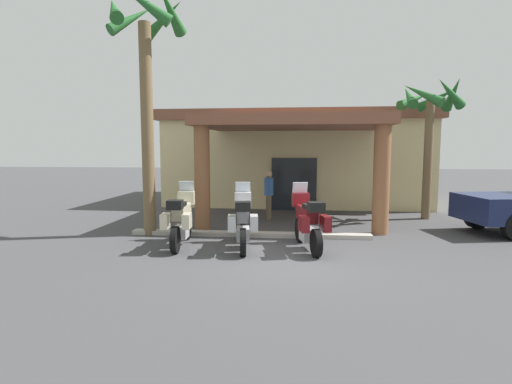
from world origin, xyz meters
The scene contains 9 objects.
ground_plane centered at (0.00, 0.00, 0.00)m, with size 80.00×80.00×0.00m, color #424244.
motel_building centered at (0.07, 10.29, 2.10)m, with size 11.71×11.66×4.08m.
motorcycle_cream centered at (-2.81, 0.79, 0.70)m, with size 0.74×2.21×1.61m.
motorcycle_silver centered at (-1.20, 0.71, 0.70)m, with size 0.79×2.21×1.61m.
motorcycle_maroon centered at (0.42, 0.78, 0.70)m, with size 0.96×2.18×1.61m.
pedestrian centered at (-0.86, 4.95, 1.00)m, with size 0.32×0.50×1.72m.
palm_tree_roadside centered at (-4.11, 2.09, 4.88)m, with size 2.29×2.37×6.82m.
palm_tree_near_portico centered at (4.68, 5.64, 3.74)m, with size 2.25×2.32×4.92m.
curb_strip centered at (-1.20, 2.12, 0.06)m, with size 6.85×0.36×0.12m, color #ADA89E.
Camera 1 is at (0.16, -9.38, 2.54)m, focal length 28.96 mm.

